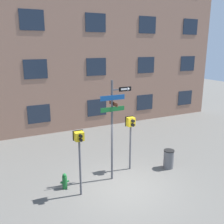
# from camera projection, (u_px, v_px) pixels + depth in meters

# --- Properties ---
(ground_plane) EXTENTS (60.00, 60.00, 0.00)m
(ground_plane) POSITION_uv_depth(u_px,v_px,m) (126.00, 187.00, 10.20)
(ground_plane) COLOR #595651
(building_facade) EXTENTS (24.00, 0.63, 11.34)m
(building_facade) POSITION_uv_depth(u_px,v_px,m) (65.00, 45.00, 15.95)
(building_facade) COLOR #936B56
(building_facade) RESTS_ON ground_plane
(street_sign_pole) EXTENTS (1.40, 0.74, 4.31)m
(street_sign_pole) POSITION_uv_depth(u_px,v_px,m) (114.00, 122.00, 10.25)
(street_sign_pole) COLOR #4C4C51
(street_sign_pole) RESTS_ON ground_plane
(pedestrian_signal_left) EXTENTS (0.39, 0.40, 2.60)m
(pedestrian_signal_left) POSITION_uv_depth(u_px,v_px,m) (79.00, 146.00, 9.20)
(pedestrian_signal_left) COLOR #4C4C51
(pedestrian_signal_left) RESTS_ON ground_plane
(pedestrian_signal_right) EXTENTS (0.41, 0.40, 2.54)m
(pedestrian_signal_right) POSITION_uv_depth(u_px,v_px,m) (131.00, 128.00, 11.25)
(pedestrian_signal_right) COLOR #4C4C51
(pedestrian_signal_right) RESTS_ON ground_plane
(fire_hydrant) EXTENTS (0.35, 0.19, 0.66)m
(fire_hydrant) POSITION_uv_depth(u_px,v_px,m) (65.00, 181.00, 10.06)
(fire_hydrant) COLOR #196028
(fire_hydrant) RESTS_ON ground_plane
(trash_bin) EXTENTS (0.50, 0.50, 0.89)m
(trash_bin) POSITION_uv_depth(u_px,v_px,m) (169.00, 159.00, 11.77)
(trash_bin) COLOR #59595B
(trash_bin) RESTS_ON ground_plane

